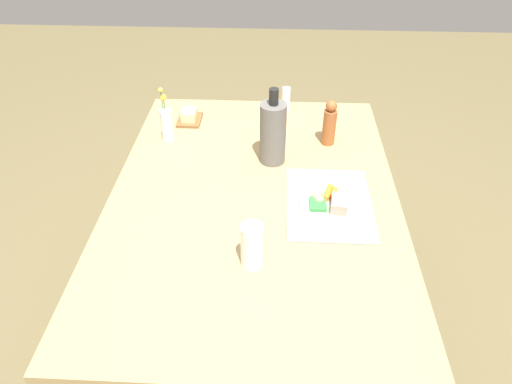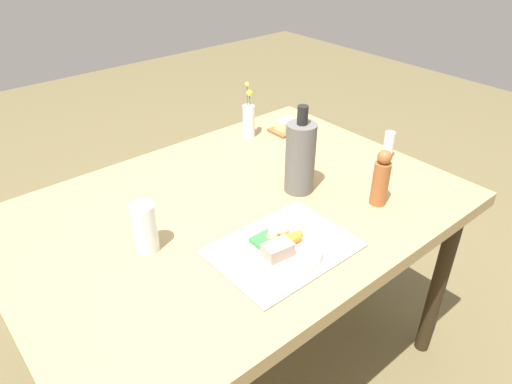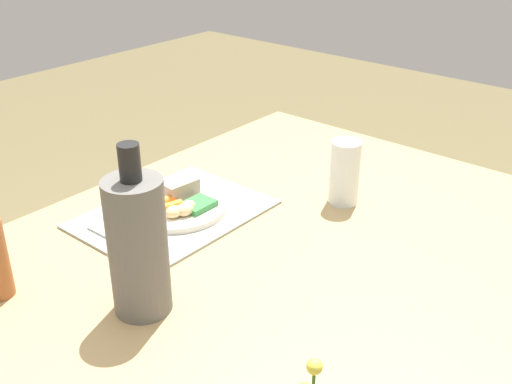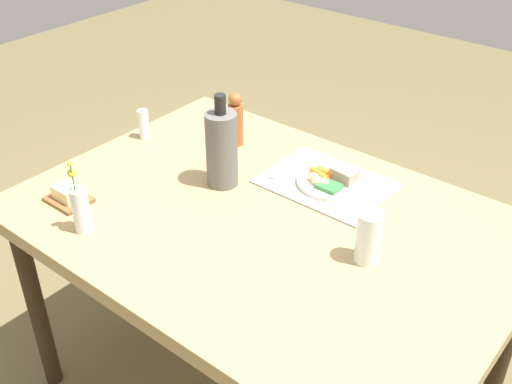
{
  "view_description": "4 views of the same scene",
  "coord_description": "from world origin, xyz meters",
  "px_view_note": "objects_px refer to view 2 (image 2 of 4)",
  "views": [
    {
      "loc": [
        -1.28,
        -0.07,
        1.79
      ],
      "look_at": [
        -0.08,
        -0.01,
        0.85
      ],
      "focal_mm": 32.75,
      "sensor_mm": 36.0,
      "label": 1
    },
    {
      "loc": [
        -0.75,
        -0.99,
        1.61
      ],
      "look_at": [
        0.07,
        -0.02,
        0.81
      ],
      "focal_mm": 32.82,
      "sensor_mm": 36.0,
      "label": 2
    },
    {
      "loc": [
        0.75,
        0.64,
        1.43
      ],
      "look_at": [
        -0.06,
        -0.05,
        0.89
      ],
      "focal_mm": 43.53,
      "sensor_mm": 36.0,
      "label": 3
    },
    {
      "loc": [
        -0.9,
        1.15,
        1.81
      ],
      "look_at": [
        0.08,
        -0.05,
        0.8
      ],
      "focal_mm": 43.56,
      "sensor_mm": 36.0,
      "label": 4
    }
  ],
  "objects_px": {
    "butter_dish": "(286,127)",
    "salt_shaker": "(388,145)",
    "dining_table": "(237,223)",
    "cooler_bottle": "(300,157)",
    "flower_vase": "(249,120)",
    "water_tumbler": "(145,230)",
    "pepper_mill": "(381,179)",
    "dinner_plate": "(280,247)",
    "knife": "(320,226)"
  },
  "relations": [
    {
      "from": "butter_dish",
      "to": "water_tumbler",
      "type": "bearing_deg",
      "value": -158.92
    },
    {
      "from": "dinner_plate",
      "to": "water_tumbler",
      "type": "xyz_separation_m",
      "value": [
        -0.27,
        0.25,
        0.04
      ]
    },
    {
      "from": "cooler_bottle",
      "to": "salt_shaker",
      "type": "xyz_separation_m",
      "value": [
        0.42,
        -0.05,
        -0.07
      ]
    },
    {
      "from": "knife",
      "to": "butter_dish",
      "type": "xyz_separation_m",
      "value": [
        0.39,
        0.57,
        0.01
      ]
    },
    {
      "from": "dining_table",
      "to": "dinner_plate",
      "type": "xyz_separation_m",
      "value": [
        -0.05,
        -0.27,
        0.09
      ]
    },
    {
      "from": "butter_dish",
      "to": "flower_vase",
      "type": "relative_size",
      "value": 0.57
    },
    {
      "from": "butter_dish",
      "to": "salt_shaker",
      "type": "bearing_deg",
      "value": -73.24
    },
    {
      "from": "dining_table",
      "to": "water_tumbler",
      "type": "relative_size",
      "value": 9.74
    },
    {
      "from": "butter_dish",
      "to": "pepper_mill",
      "type": "distance_m",
      "value": 0.61
    },
    {
      "from": "flower_vase",
      "to": "water_tumbler",
      "type": "bearing_deg",
      "value": -150.59
    },
    {
      "from": "water_tumbler",
      "to": "salt_shaker",
      "type": "distance_m",
      "value": 0.97
    },
    {
      "from": "cooler_bottle",
      "to": "salt_shaker",
      "type": "relative_size",
      "value": 2.82
    },
    {
      "from": "dining_table",
      "to": "cooler_bottle",
      "type": "bearing_deg",
      "value": -15.15
    },
    {
      "from": "dinner_plate",
      "to": "butter_dish",
      "type": "height_order",
      "value": "dinner_plate"
    },
    {
      "from": "pepper_mill",
      "to": "knife",
      "type": "bearing_deg",
      "value": 173.89
    },
    {
      "from": "salt_shaker",
      "to": "butter_dish",
      "type": "bearing_deg",
      "value": 106.76
    },
    {
      "from": "water_tumbler",
      "to": "dinner_plate",
      "type": "bearing_deg",
      "value": -43.05
    },
    {
      "from": "butter_dish",
      "to": "pepper_mill",
      "type": "xyz_separation_m",
      "value": [
        -0.15,
        -0.59,
        0.07
      ]
    },
    {
      "from": "butter_dish",
      "to": "pepper_mill",
      "type": "bearing_deg",
      "value": -104.45
    },
    {
      "from": "knife",
      "to": "butter_dish",
      "type": "distance_m",
      "value": 0.69
    },
    {
      "from": "water_tumbler",
      "to": "dining_table",
      "type": "bearing_deg",
      "value": 2.26
    },
    {
      "from": "water_tumbler",
      "to": "cooler_bottle",
      "type": "bearing_deg",
      "value": -4.92
    },
    {
      "from": "knife",
      "to": "cooler_bottle",
      "type": "relative_size",
      "value": 0.59
    },
    {
      "from": "dining_table",
      "to": "butter_dish",
      "type": "height_order",
      "value": "butter_dish"
    },
    {
      "from": "knife",
      "to": "flower_vase",
      "type": "relative_size",
      "value": 0.77
    },
    {
      "from": "cooler_bottle",
      "to": "water_tumbler",
      "type": "xyz_separation_m",
      "value": [
        -0.54,
        0.05,
        -0.06
      ]
    },
    {
      "from": "dinner_plate",
      "to": "pepper_mill",
      "type": "relative_size",
      "value": 1.2
    },
    {
      "from": "dinner_plate",
      "to": "water_tumbler",
      "type": "height_order",
      "value": "water_tumbler"
    },
    {
      "from": "knife",
      "to": "flower_vase",
      "type": "xyz_separation_m",
      "value": [
        0.24,
        0.63,
        0.07
      ]
    },
    {
      "from": "water_tumbler",
      "to": "butter_dish",
      "type": "bearing_deg",
      "value": 21.08
    },
    {
      "from": "dinner_plate",
      "to": "cooler_bottle",
      "type": "relative_size",
      "value": 0.76
    },
    {
      "from": "salt_shaker",
      "to": "flower_vase",
      "type": "bearing_deg",
      "value": 120.16
    },
    {
      "from": "dining_table",
      "to": "cooler_bottle",
      "type": "height_order",
      "value": "cooler_bottle"
    },
    {
      "from": "dining_table",
      "to": "dinner_plate",
      "type": "height_order",
      "value": "dinner_plate"
    },
    {
      "from": "cooler_bottle",
      "to": "flower_vase",
      "type": "distance_m",
      "value": 0.45
    },
    {
      "from": "butter_dish",
      "to": "salt_shaker",
      "type": "height_order",
      "value": "salt_shaker"
    },
    {
      "from": "butter_dish",
      "to": "flower_vase",
      "type": "height_order",
      "value": "flower_vase"
    },
    {
      "from": "dinner_plate",
      "to": "cooler_bottle",
      "type": "bearing_deg",
      "value": 36.89
    },
    {
      "from": "flower_vase",
      "to": "pepper_mill",
      "type": "bearing_deg",
      "value": -89.88
    },
    {
      "from": "dinner_plate",
      "to": "pepper_mill",
      "type": "bearing_deg",
      "value": -2.34
    },
    {
      "from": "dining_table",
      "to": "flower_vase",
      "type": "distance_m",
      "value": 0.53
    },
    {
      "from": "knife",
      "to": "flower_vase",
      "type": "height_order",
      "value": "flower_vase"
    },
    {
      "from": "dining_table",
      "to": "flower_vase",
      "type": "relative_size",
      "value": 6.23
    },
    {
      "from": "dinner_plate",
      "to": "salt_shaker",
      "type": "distance_m",
      "value": 0.71
    },
    {
      "from": "cooler_bottle",
      "to": "flower_vase",
      "type": "xyz_separation_m",
      "value": [
        0.14,
        0.43,
        -0.05
      ]
    },
    {
      "from": "flower_vase",
      "to": "cooler_bottle",
      "type": "bearing_deg",
      "value": -107.5
    },
    {
      "from": "water_tumbler",
      "to": "flower_vase",
      "type": "distance_m",
      "value": 0.78
    },
    {
      "from": "flower_vase",
      "to": "salt_shaker",
      "type": "height_order",
      "value": "flower_vase"
    },
    {
      "from": "dinner_plate",
      "to": "flower_vase",
      "type": "height_order",
      "value": "flower_vase"
    },
    {
      "from": "knife",
      "to": "butter_dish",
      "type": "height_order",
      "value": "butter_dish"
    }
  ]
}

